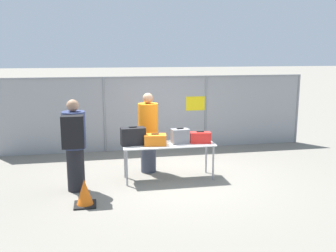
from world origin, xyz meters
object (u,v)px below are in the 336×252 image
(security_worker_near, at_px, (148,132))
(utility_trailer, at_px, (178,121))
(suitcase_grey, at_px, (180,136))
(traveler_hooded, at_px, (74,142))
(suitcase_red, at_px, (200,138))
(suitcase_orange, at_px, (155,140))
(traffic_cone, at_px, (85,194))
(inspection_table, at_px, (169,147))
(suitcase_black, at_px, (133,136))

(security_worker_near, xyz_separation_m, utility_trailer, (1.60, 4.17, -0.55))
(suitcase_grey, distance_m, traveler_hooded, 2.22)
(suitcase_red, height_order, traveler_hooded, traveler_hooded)
(suitcase_orange, height_order, traffic_cone, suitcase_orange)
(inspection_table, bearing_deg, suitcase_red, -2.96)
(suitcase_red, bearing_deg, suitcase_orange, 179.96)
(suitcase_red, distance_m, traffic_cone, 2.76)
(inspection_table, distance_m, suitcase_orange, 0.35)
(suitcase_orange, bearing_deg, suitcase_black, 168.57)
(utility_trailer, bearing_deg, security_worker_near, -110.98)
(suitcase_red, xyz_separation_m, security_worker_near, (-1.05, 0.61, 0.04))
(suitcase_grey, xyz_separation_m, suitcase_red, (0.44, -0.03, -0.04))
(suitcase_orange, bearing_deg, traffic_cone, -142.85)
(suitcase_grey, bearing_deg, suitcase_black, 176.49)
(suitcase_black, relative_size, suitcase_grey, 1.36)
(security_worker_near, bearing_deg, suitcase_black, 46.47)
(security_worker_near, bearing_deg, traveler_hooded, 24.98)
(traveler_hooded, distance_m, security_worker_near, 1.84)
(inspection_table, xyz_separation_m, utility_trailer, (1.24, 4.75, -0.33))
(suitcase_orange, bearing_deg, traveler_hooded, -168.11)
(security_worker_near, bearing_deg, suitcase_red, 143.46)
(utility_trailer, bearing_deg, suitcase_black, -113.03)
(suitcase_black, distance_m, suitcase_red, 1.45)
(suitcase_grey, height_order, suitcase_red, suitcase_grey)
(suitcase_black, xyz_separation_m, utility_trailer, (1.99, 4.69, -0.58))
(suitcase_orange, xyz_separation_m, traffic_cone, (-1.45, -1.10, -0.67))
(suitcase_red, bearing_deg, suitcase_black, 176.30)
(suitcase_orange, height_order, utility_trailer, suitcase_orange)
(suitcase_grey, distance_m, suitcase_red, 0.44)
(suitcase_black, relative_size, traveler_hooded, 0.29)
(inspection_table, distance_m, suitcase_grey, 0.34)
(inspection_table, relative_size, suitcase_grey, 5.05)
(traveler_hooded, height_order, utility_trailer, traveler_hooded)
(suitcase_black, xyz_separation_m, security_worker_near, (0.39, 0.52, -0.03))
(security_worker_near, relative_size, utility_trailer, 0.56)
(suitcase_red, bearing_deg, traveler_hooded, -172.53)
(suitcase_orange, distance_m, traffic_cone, 1.94)
(inspection_table, xyz_separation_m, suitcase_black, (-0.75, 0.06, 0.25))
(suitcase_orange, height_order, traveler_hooded, traveler_hooded)
(suitcase_black, distance_m, utility_trailer, 5.13)
(suitcase_orange, relative_size, security_worker_near, 0.27)
(suitcase_orange, distance_m, security_worker_near, 0.62)
(inspection_table, xyz_separation_m, suitcase_grey, (0.25, -0.00, 0.22))
(suitcase_orange, relative_size, traveler_hooded, 0.27)
(suitcase_red, bearing_deg, security_worker_near, 149.76)
(traffic_cone, bearing_deg, suitcase_black, 50.18)
(suitcase_grey, relative_size, traveler_hooded, 0.21)
(suitcase_orange, bearing_deg, suitcase_grey, 3.26)
(utility_trailer, relative_size, traffic_cone, 6.63)
(suitcase_black, distance_m, suitcase_orange, 0.47)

